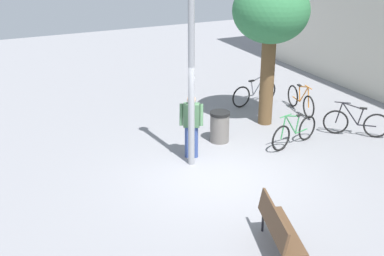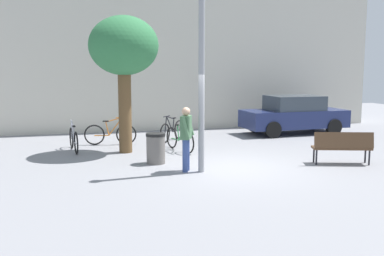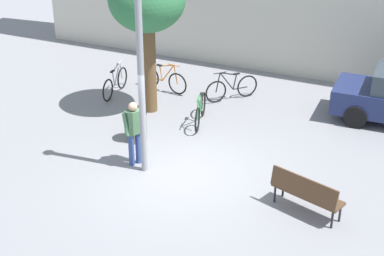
{
  "view_description": "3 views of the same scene",
  "coord_description": "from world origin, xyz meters",
  "px_view_note": "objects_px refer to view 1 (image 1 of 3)",
  "views": [
    {
      "loc": [
        9.66,
        -5.24,
        5.68
      ],
      "look_at": [
        -0.36,
        -0.56,
        1.2
      ],
      "focal_mm": 48.19,
      "sensor_mm": 36.0,
      "label": 1
    },
    {
      "loc": [
        -3.96,
        -11.02,
        2.67
      ],
      "look_at": [
        -0.9,
        0.56,
        1.03
      ],
      "focal_mm": 41.21,
      "sensor_mm": 36.0,
      "label": 2
    },
    {
      "loc": [
        5.41,
        -10.99,
        7.21
      ],
      "look_at": [
        0.07,
        0.36,
        1.04
      ],
      "focal_mm": 54.32,
      "sensor_mm": 36.0,
      "label": 3
    }
  ],
  "objects_px": {
    "bicycle_orange": "(301,100)",
    "trash_bin": "(220,127)",
    "bicycle_green": "(294,132)",
    "bicycle_silver": "(255,93)",
    "plaza_tree": "(271,14)",
    "bicycle_black": "(356,123)",
    "lamppost": "(191,52)",
    "person_by_lamppost": "(191,122)",
    "park_bench": "(278,227)"
  },
  "relations": [
    {
      "from": "person_by_lamppost",
      "to": "trash_bin",
      "type": "bearing_deg",
      "value": 117.86
    },
    {
      "from": "bicycle_silver",
      "to": "bicycle_black",
      "type": "xyz_separation_m",
      "value": [
        3.49,
        1.17,
        0.0
      ]
    },
    {
      "from": "bicycle_black",
      "to": "lamppost",
      "type": "bearing_deg",
      "value": -93.49
    },
    {
      "from": "plaza_tree",
      "to": "bicycle_orange",
      "type": "relative_size",
      "value": 2.38
    },
    {
      "from": "bicycle_green",
      "to": "bicycle_orange",
      "type": "bearing_deg",
      "value": 140.22
    },
    {
      "from": "trash_bin",
      "to": "bicycle_silver",
      "type": "bearing_deg",
      "value": 131.91
    },
    {
      "from": "lamppost",
      "to": "bicycle_black",
      "type": "distance_m",
      "value": 5.54
    },
    {
      "from": "plaza_tree",
      "to": "bicycle_silver",
      "type": "relative_size",
      "value": 2.37
    },
    {
      "from": "bicycle_silver",
      "to": "bicycle_black",
      "type": "bearing_deg",
      "value": 18.55
    },
    {
      "from": "plaza_tree",
      "to": "person_by_lamppost",
      "type": "bearing_deg",
      "value": -67.73
    },
    {
      "from": "plaza_tree",
      "to": "bicycle_orange",
      "type": "distance_m",
      "value": 3.27
    },
    {
      "from": "bicycle_green",
      "to": "lamppost",
      "type": "bearing_deg",
      "value": -92.59
    },
    {
      "from": "bicycle_black",
      "to": "bicycle_orange",
      "type": "height_order",
      "value": "same"
    },
    {
      "from": "bicycle_orange",
      "to": "lamppost",
      "type": "bearing_deg",
      "value": -67.64
    },
    {
      "from": "lamppost",
      "to": "bicycle_orange",
      "type": "xyz_separation_m",
      "value": [
        -1.94,
        4.72,
        -2.47
      ]
    },
    {
      "from": "bicycle_orange",
      "to": "trash_bin",
      "type": "relative_size",
      "value": 2.08
    },
    {
      "from": "bicycle_silver",
      "to": "trash_bin",
      "type": "xyz_separation_m",
      "value": [
        2.23,
        -2.49,
        0.05
      ]
    },
    {
      "from": "plaza_tree",
      "to": "trash_bin",
      "type": "relative_size",
      "value": 4.96
    },
    {
      "from": "bicycle_black",
      "to": "park_bench",
      "type": "bearing_deg",
      "value": -53.85
    },
    {
      "from": "lamppost",
      "to": "bicycle_orange",
      "type": "bearing_deg",
      "value": 112.36
    },
    {
      "from": "person_by_lamppost",
      "to": "bicycle_green",
      "type": "relative_size",
      "value": 0.95
    },
    {
      "from": "plaza_tree",
      "to": "bicycle_black",
      "type": "xyz_separation_m",
      "value": [
        1.89,
        1.78,
        -2.87
      ]
    },
    {
      "from": "plaza_tree",
      "to": "trash_bin",
      "type": "bearing_deg",
      "value": -71.32
    },
    {
      "from": "bicycle_silver",
      "to": "bicycle_green",
      "type": "bearing_deg",
      "value": -13.47
    },
    {
      "from": "park_bench",
      "to": "bicycle_silver",
      "type": "relative_size",
      "value": 0.93
    },
    {
      "from": "bicycle_black",
      "to": "trash_bin",
      "type": "xyz_separation_m",
      "value": [
        -1.26,
        -3.66,
        0.05
      ]
    },
    {
      "from": "park_bench",
      "to": "bicycle_black",
      "type": "distance_m",
      "value": 6.32
    },
    {
      "from": "plaza_tree",
      "to": "bicycle_black",
      "type": "bearing_deg",
      "value": 43.27
    },
    {
      "from": "plaza_tree",
      "to": "bicycle_silver",
      "type": "distance_m",
      "value": 3.34
    },
    {
      "from": "person_by_lamppost",
      "to": "park_bench",
      "type": "relative_size",
      "value": 1.0
    },
    {
      "from": "lamppost",
      "to": "bicycle_black",
      "type": "bearing_deg",
      "value": 86.51
    },
    {
      "from": "bicycle_orange",
      "to": "bicycle_green",
      "type": "height_order",
      "value": "same"
    },
    {
      "from": "bicycle_orange",
      "to": "bicycle_green",
      "type": "relative_size",
      "value": 1.02
    },
    {
      "from": "bicycle_orange",
      "to": "trash_bin",
      "type": "bearing_deg",
      "value": -73.91
    },
    {
      "from": "park_bench",
      "to": "bicycle_silver",
      "type": "xyz_separation_m",
      "value": [
        -7.22,
        3.93,
        -0.16
      ]
    },
    {
      "from": "park_bench",
      "to": "bicycle_green",
      "type": "relative_size",
      "value": 0.95
    },
    {
      "from": "bicycle_green",
      "to": "trash_bin",
      "type": "relative_size",
      "value": 2.04
    },
    {
      "from": "bicycle_black",
      "to": "bicycle_orange",
      "type": "bearing_deg",
      "value": -173.93
    },
    {
      "from": "lamppost",
      "to": "bicycle_green",
      "type": "distance_m",
      "value": 3.88
    },
    {
      "from": "person_by_lamppost",
      "to": "park_bench",
      "type": "height_order",
      "value": "person_by_lamppost"
    },
    {
      "from": "bicycle_orange",
      "to": "trash_bin",
      "type": "xyz_separation_m",
      "value": [
        0.99,
        -3.42,
        0.05
      ]
    },
    {
      "from": "lamppost",
      "to": "bicycle_black",
      "type": "xyz_separation_m",
      "value": [
        0.3,
        4.95,
        -2.47
      ]
    },
    {
      "from": "bicycle_black",
      "to": "bicycle_orange",
      "type": "xyz_separation_m",
      "value": [
        -2.24,
        -0.24,
        0.0
      ]
    },
    {
      "from": "bicycle_black",
      "to": "trash_bin",
      "type": "height_order",
      "value": "bicycle_black"
    },
    {
      "from": "person_by_lamppost",
      "to": "bicycle_silver",
      "type": "distance_m",
      "value": 4.63
    },
    {
      "from": "bicycle_silver",
      "to": "trash_bin",
      "type": "distance_m",
      "value": 3.34
    },
    {
      "from": "park_bench",
      "to": "bicycle_black",
      "type": "xyz_separation_m",
      "value": [
        -3.73,
        5.1,
        -0.16
      ]
    },
    {
      "from": "bicycle_silver",
      "to": "bicycle_orange",
      "type": "relative_size",
      "value": 1.0
    },
    {
      "from": "bicycle_silver",
      "to": "bicycle_green",
      "type": "height_order",
      "value": "same"
    },
    {
      "from": "lamppost",
      "to": "bicycle_silver",
      "type": "relative_size",
      "value": 2.87
    }
  ]
}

